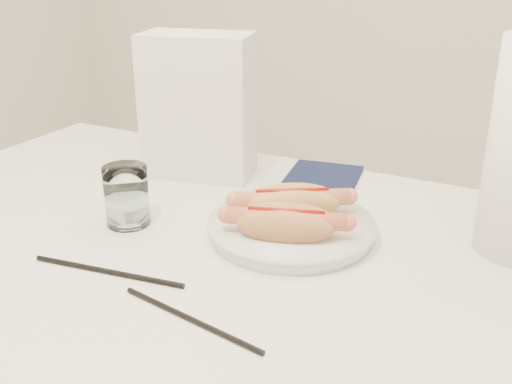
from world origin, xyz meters
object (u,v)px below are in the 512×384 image
at_px(hotdog_left, 292,203).
at_px(napkin_box, 199,106).
at_px(table, 199,272).
at_px(plate, 291,230).
at_px(hotdog_right, 286,223).
at_px(water_glass, 127,196).

bearing_deg(hotdog_left, napkin_box, 119.01).
distance_m(table, plate, 0.16).
bearing_deg(plate, table, -149.35).
height_order(hotdog_left, hotdog_right, hotdog_left).
relative_size(plate, water_glass, 2.57).
bearing_deg(table, hotdog_right, 11.60).
bearing_deg(water_glass, hotdog_left, 24.01).
bearing_deg(napkin_box, table, -72.90).
bearing_deg(water_glass, napkin_box, 94.88).
bearing_deg(napkin_box, water_glass, -99.24).
bearing_deg(hotdog_right, hotdog_left, 89.16).
bearing_deg(hotdog_right, napkin_box, 124.09).
height_order(table, hotdog_right, hotdog_right).
distance_m(table, napkin_box, 0.34).
bearing_deg(hotdog_right, water_glass, 168.90).
distance_m(plate, napkin_box, 0.34).
xyz_separation_m(plate, napkin_box, (-0.27, 0.17, 0.12)).
bearing_deg(table, napkin_box, 121.22).
relative_size(table, hotdog_right, 6.93).
relative_size(hotdog_right, water_glass, 1.81).
height_order(table, hotdog_left, hotdog_left).
height_order(plate, water_glass, water_glass).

